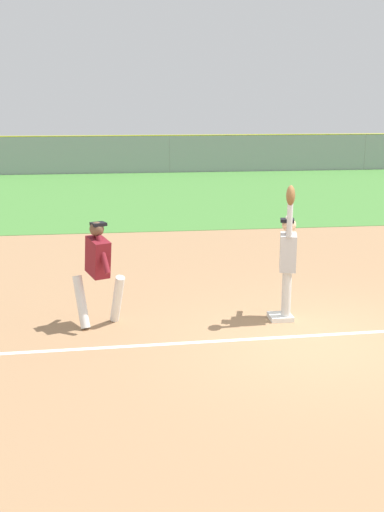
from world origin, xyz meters
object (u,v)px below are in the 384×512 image
Objects in this scene: runner at (98,266)px; baseball at (288,217)px; parked_car_blue at (222,155)px; fielder at (288,254)px; parked_car_tan at (306,153)px; first_base at (280,317)px; parked_car_white at (134,155)px; parked_car_green at (43,156)px.

runner is 3.14m from baseball.
parked_car_blue is (6.45, 24.72, -0.32)m from runner.
parked_car_blue is at bearing -83.02° from fielder.
parked_car_tan is at bearing 71.53° from baseball.
baseball is at bearing 65.67° from fielder.
runner is (-3.00, 0.10, 0.96)m from first_base.
first_base is at bearing -88.99° from parked_car_white.
parked_car_blue is 4.99m from parked_car_tan.
first_base is 3.15m from runner.
fielder is 0.62m from baseball.
parked_car_green is 1.03× the size of parked_car_tan.
parked_car_white is at bearing -71.87° from fielder.
parked_car_tan is (8.39, 25.11, -1.07)m from baseball.
first_base is 0.17× the size of fielder.
parked_car_green is 4.97m from parked_car_white.
parked_car_tan is at bearing 3.49° from parked_car_green.
parked_car_green is 14.84m from parked_car_tan.
fielder reaches higher than first_base.
baseball is 0.02× the size of parked_car_green.
baseball reaches higher than parked_car_blue.
first_base is at bearing -108.37° from parked_car_tan.
parked_car_blue is (4.88, -0.55, 0.00)m from parked_car_white.
parked_car_blue is at bearing 1.54° from parked_car_green.
parked_car_green is (-6.50, 25.32, -0.45)m from fielder.
parked_car_blue is at bearing 82.07° from first_base.
runner is at bearing 178.02° from first_base.
parked_car_tan is (4.98, 0.25, 0.00)m from parked_car_blue.
fielder reaches higher than parked_car_blue.
runner is 25.32m from parked_car_white.
baseball is at bearing -88.87° from parked_car_white.
runner reaches higher than first_base.
fielder is at bearing -71.15° from parked_car_green.
runner reaches higher than parked_car_green.
parked_car_green is at bearing 73.85° from runner.
baseball is at bearing -36.13° from first_base.
baseball is (3.05, -0.14, 0.74)m from runner.
parked_car_blue is (3.46, 24.82, 0.63)m from first_base.
fielder is 26.14m from parked_car_green.
parked_car_blue is at bearing 82.21° from baseball.
fielder is at bearing -103.10° from parked_car_blue.
runner is 27.47m from parked_car_tan.
first_base is at bearing 20.38° from fielder.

